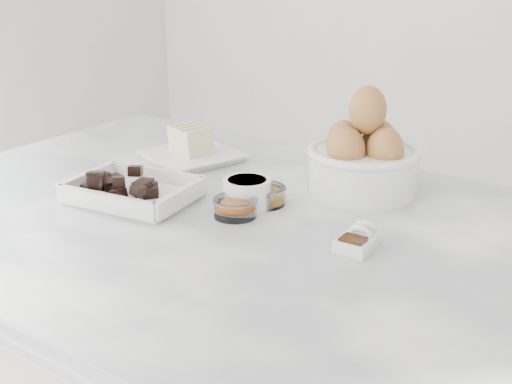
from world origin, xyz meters
TOP-DOWN VIEW (x-y plane):
  - marble_slab at (0.00, 0.00)m, footprint 1.20×0.80m
  - chocolate_dish at (-0.19, -0.03)m, footprint 0.22×0.18m
  - butter_plate at (-0.26, 0.19)m, footprint 0.20×0.20m
  - sugar_ramekin at (-0.02, 0.05)m, footprint 0.08×0.08m
  - egg_bowl at (0.10, 0.23)m, footprint 0.19×0.19m
  - honey_bowl at (0.00, 0.08)m, footprint 0.07×0.07m
  - zest_bowl at (-0.01, 0.01)m, footprint 0.07×0.07m
  - vanilla_spoon at (0.21, 0.01)m, footprint 0.05×0.06m
  - salt_spoon at (0.21, 0.03)m, footprint 0.05×0.06m

SIDE VIEW (x-z plane):
  - marble_slab at x=0.00m, z-range 0.90..0.94m
  - salt_spoon at x=0.21m, z-range 0.93..0.97m
  - vanilla_spoon at x=0.21m, z-range 0.93..0.97m
  - honey_bowl at x=0.00m, z-range 0.94..0.97m
  - zest_bowl at x=-0.01m, z-range 0.94..0.97m
  - chocolate_dish at x=-0.19m, z-range 0.94..0.99m
  - butter_plate at x=-0.26m, z-range 0.93..1.00m
  - sugar_ramekin at x=-0.02m, z-range 0.94..0.99m
  - egg_bowl at x=0.10m, z-range 0.91..1.09m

